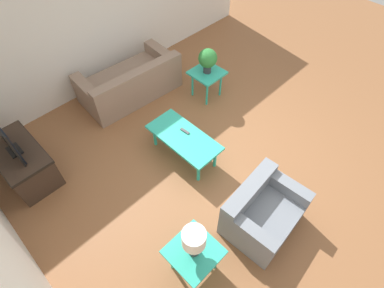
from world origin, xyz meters
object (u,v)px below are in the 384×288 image
side_table_lamp (194,254)px  tv_stand_chest (23,162)px  armchair (262,212)px  coffee_table (184,139)px  potted_plant (208,59)px  television (4,137)px  side_table_plant (207,76)px  sofa (131,83)px  table_lamp (194,240)px

side_table_lamp → tv_stand_chest: bearing=15.7°
armchair → side_table_lamp: (0.21, 1.07, 0.18)m
side_table_lamp → tv_stand_chest: 2.90m
armchair → coffee_table: 1.59m
side_table_lamp → tv_stand_chest: (2.79, 0.79, -0.16)m
side_table_lamp → potted_plant: potted_plant is taller
armchair → potted_plant: size_ratio=2.27×
tv_stand_chest → television: (-0.00, 0.00, 0.56)m
side_table_plant → potted_plant: size_ratio=1.20×
coffee_table → side_table_lamp: 1.80m
armchair → television: 3.58m
tv_stand_chest → television: size_ratio=1.46×
side_table_plant → tv_stand_chest: size_ratio=0.50×
armchair → television: size_ratio=1.37×
coffee_table → television: bearing=54.0°
sofa → side_table_plant: bearing=138.2°
side_table_plant → television: size_ratio=0.73×
tv_stand_chest → coffee_table: bearing=-126.1°
sofa → coffee_table: size_ratio=1.58×
side_table_plant → side_table_lamp: same height
tv_stand_chest → side_table_plant: bearing=-101.5°
armchair → side_table_plant: 2.74m
side_table_lamp → television: bearing=15.8°
side_table_lamp → table_lamp: bearing=0.0°
television → tv_stand_chest: bearing=-90.0°
table_lamp → tv_stand_chest: bearing=15.7°
coffee_table → tv_stand_chest: size_ratio=1.07×
television → armchair: bearing=-148.2°
potted_plant → table_lamp: table_lamp is taller
sofa → side_table_plant: 1.45m
armchair → side_table_lamp: size_ratio=1.89×
coffee_table → side_table_lamp: (-1.37, 1.16, 0.06)m
coffee_table → tv_stand_chest: tv_stand_chest is taller
side_table_plant → side_table_lamp: (-2.13, 2.49, 0.00)m
side_table_lamp → television: 2.93m
coffee_table → table_lamp: (-1.37, 1.16, 0.46)m
side_table_plant → potted_plant: 0.36m
armchair → potted_plant: 2.79m
sofa → armchair: size_ratio=1.80×
sofa → armchair: (-3.36, 0.42, 0.01)m
side_table_lamp → tv_stand_chest: size_ratio=0.50×
armchair → television: bearing=118.1°
side_table_lamp → armchair: bearing=-101.1°
armchair → side_table_plant: bearing=55.0°
coffee_table → side_table_plant: size_ratio=2.15×
television → coffee_table: bearing=-126.0°
television → table_lamp: television is taller
television → potted_plant: 3.35m
coffee_table → table_lamp: 1.85m
sofa → table_lamp: (-3.15, 1.49, 0.58)m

